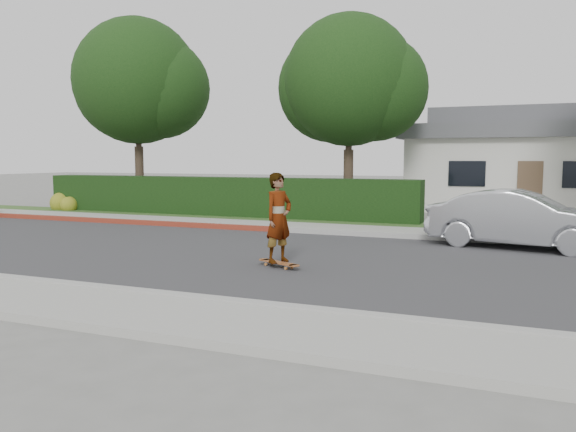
% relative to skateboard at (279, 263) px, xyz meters
% --- Properties ---
extents(ground, '(120.00, 120.00, 0.00)m').
position_rel_skateboard_xyz_m(ground, '(-2.87, 0.97, -0.10)').
color(ground, slate).
rests_on(ground, ground).
extents(road, '(60.00, 8.00, 0.01)m').
position_rel_skateboard_xyz_m(road, '(-2.87, 0.97, -0.09)').
color(road, '#2D2D30').
rests_on(road, ground).
extents(curb_near, '(60.00, 0.20, 0.15)m').
position_rel_skateboard_xyz_m(curb_near, '(-2.87, -3.13, -0.02)').
color(curb_near, '#9E9E99').
rests_on(curb_near, ground).
extents(sidewalk_near, '(60.00, 1.60, 0.12)m').
position_rel_skateboard_xyz_m(sidewalk_near, '(-2.87, -4.03, -0.04)').
color(sidewalk_near, gray).
rests_on(sidewalk_near, ground).
extents(curb_far, '(60.00, 0.20, 0.15)m').
position_rel_skateboard_xyz_m(curb_far, '(-2.87, 5.07, -0.02)').
color(curb_far, '#9E9E99').
rests_on(curb_far, ground).
extents(curb_red_section, '(12.00, 0.21, 0.15)m').
position_rel_skateboard_xyz_m(curb_red_section, '(-7.87, 5.07, -0.02)').
color(curb_red_section, maroon).
rests_on(curb_red_section, ground).
extents(sidewalk_far, '(60.00, 1.60, 0.12)m').
position_rel_skateboard_xyz_m(sidewalk_far, '(-2.87, 5.97, -0.04)').
color(sidewalk_far, gray).
rests_on(sidewalk_far, ground).
extents(planting_strip, '(60.00, 1.60, 0.10)m').
position_rel_skateboard_xyz_m(planting_strip, '(-2.87, 7.57, -0.05)').
color(planting_strip, '#2D4C1E').
rests_on(planting_strip, ground).
extents(hedge, '(15.00, 1.00, 1.50)m').
position_rel_skateboard_xyz_m(hedge, '(-5.87, 8.17, 0.65)').
color(hedge, black).
rests_on(hedge, ground).
extents(flowering_shrub, '(1.40, 1.00, 0.90)m').
position_rel_skateboard_xyz_m(flowering_shrub, '(-12.88, 7.70, 0.24)').
color(flowering_shrub, '#2D4C19').
rests_on(flowering_shrub, ground).
extents(tree_left, '(5.99, 5.21, 8.00)m').
position_rel_skateboard_xyz_m(tree_left, '(-10.39, 9.66, 5.17)').
color(tree_left, '#33261C').
rests_on(tree_left, ground).
extents(tree_center, '(5.66, 4.84, 7.44)m').
position_rel_skateboard_xyz_m(tree_center, '(-1.39, 10.16, 4.81)').
color(tree_center, '#33261C').
rests_on(tree_center, ground).
extents(house, '(10.60, 8.60, 4.30)m').
position_rel_skateboard_xyz_m(house, '(5.13, 16.97, 2.00)').
color(house, beige).
rests_on(house, ground).
extents(skateboard, '(1.10, 0.65, 0.10)m').
position_rel_skateboard_xyz_m(skateboard, '(0.00, 0.00, 0.00)').
color(skateboard, '#B26B30').
rests_on(skateboard, ground).
extents(skateboarder, '(0.65, 0.77, 1.80)m').
position_rel_skateboard_xyz_m(skateboarder, '(0.00, 0.00, 0.92)').
color(skateboarder, white).
rests_on(skateboarder, skateboard).
extents(car_silver, '(4.53, 2.32, 1.42)m').
position_rel_skateboard_xyz_m(car_silver, '(4.52, 4.47, 0.62)').
color(car_silver, silver).
rests_on(car_silver, ground).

